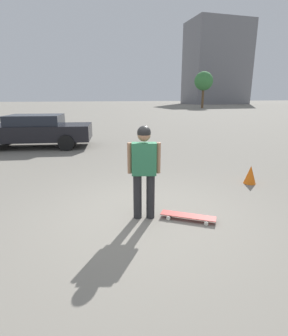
% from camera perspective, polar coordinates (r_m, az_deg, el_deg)
% --- Properties ---
extents(ground_plane, '(220.00, 220.00, 0.00)m').
position_cam_1_polar(ground_plane, '(4.76, -0.00, -10.70)').
color(ground_plane, gray).
extents(person, '(0.30, 0.54, 1.63)m').
position_cam_1_polar(person, '(4.43, -0.00, 0.40)').
color(person, '#262628').
rests_on(person, ground_plane).
extents(skateboard, '(0.71, 0.91, 0.08)m').
position_cam_1_polar(skateboard, '(4.72, 9.55, -10.27)').
color(skateboard, '#A5332D').
rests_on(skateboard, ground_plane).
extents(car_parked_near, '(2.58, 4.92, 1.35)m').
position_cam_1_polar(car_parked_near, '(11.99, -22.80, 7.59)').
color(car_parked_near, black).
rests_on(car_parked_near, ground_plane).
extents(building_block_distant, '(10.81, 15.88, 21.39)m').
position_cam_1_polar(building_block_distant, '(79.95, 15.51, 21.02)').
color(building_block_distant, slate).
rests_on(building_block_distant, ground_plane).
extents(tree_distant, '(3.23, 3.23, 6.28)m').
position_cam_1_polar(tree_distant, '(49.34, 12.86, 17.93)').
color(tree_distant, brown).
rests_on(tree_distant, ground_plane).
extents(traffic_cone, '(0.30, 0.30, 0.45)m').
position_cam_1_polar(traffic_cone, '(6.95, 22.14, -1.36)').
color(traffic_cone, orange).
rests_on(traffic_cone, ground_plane).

